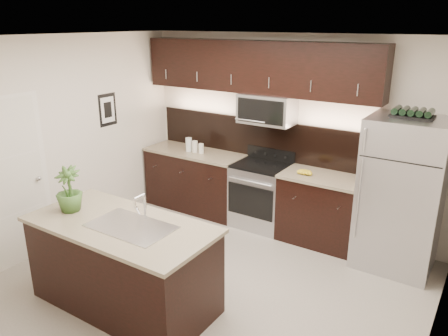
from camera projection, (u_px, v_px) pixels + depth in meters
name	position (u px, v px, depth m)	size (l,w,h in m)	color
ground	(208.00, 285.00, 4.95)	(4.50, 4.50, 0.00)	gray
room_walls	(195.00, 140.00, 4.44)	(4.52, 4.02, 2.71)	beige
counter_run	(248.00, 192.00, 6.38)	(3.51, 0.65, 0.94)	black
upper_fixtures	(258.00, 75.00, 5.95)	(3.49, 0.40, 1.66)	black
island	(124.00, 264.00, 4.49)	(1.96, 0.96, 0.94)	black
sink_faucet	(132.00, 225.00, 4.26)	(0.84, 0.50, 0.28)	silver
refrigerator	(401.00, 194.00, 5.11)	(0.88, 0.80, 1.83)	#B2B2B7
wine_rack	(413.00, 113.00, 4.80)	(0.45, 0.28, 0.11)	black
plant	(69.00, 189.00, 4.55)	(0.27, 0.27, 0.48)	#385D25
canisters	(193.00, 146.00, 6.65)	(0.31, 0.10, 0.21)	silver
french_press	(363.00, 177.00, 5.32)	(0.09, 0.09, 0.26)	silver
bananas	(301.00, 171.00, 5.73)	(0.21, 0.16, 0.06)	gold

